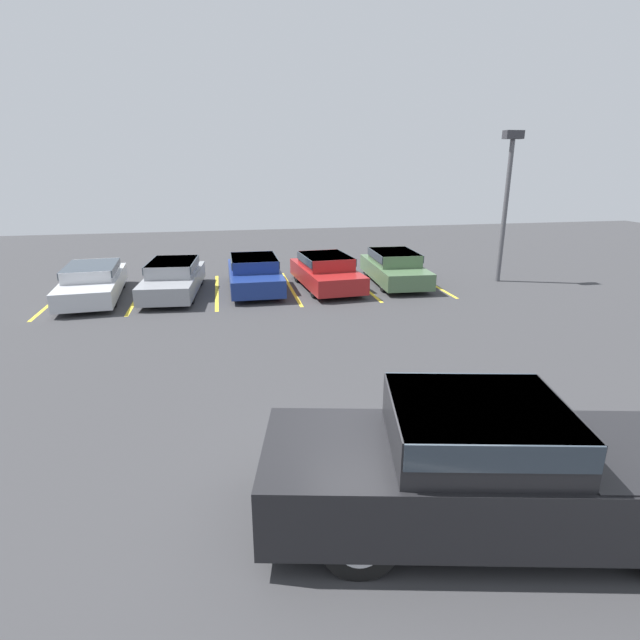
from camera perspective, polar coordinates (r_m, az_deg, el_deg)
ground_plane at (r=7.45m, az=9.82°, el=-20.03°), size 60.00×60.00×0.00m
stall_stripe_a at (r=19.54m, az=-27.94°, el=2.15°), size 0.12×5.31×0.01m
stall_stripe_b at (r=18.92m, az=-20.01°, el=2.70°), size 0.12×5.31×0.01m
stall_stripe_c at (r=18.68m, az=-11.71°, el=3.23°), size 0.12×5.31×0.01m
stall_stripe_d at (r=18.84m, az=-3.36°, el=3.69°), size 0.12×5.31×0.01m
stall_stripe_e at (r=19.38m, az=4.69°, el=4.05°), size 0.12×5.31×0.01m
stall_stripe_f at (r=20.29m, az=12.17°, el=4.33°), size 0.12×5.31×0.01m
pickup_truck at (r=6.88m, az=19.66°, el=-15.57°), size 6.15×3.17×1.75m
parked_sedan_a at (r=18.97m, az=-24.56°, el=4.12°), size 2.10×4.91×1.15m
parked_sedan_b at (r=18.55m, az=-16.41°, el=4.78°), size 2.09×4.73×1.19m
parked_sedan_c at (r=18.60m, az=-7.52°, el=5.44°), size 1.83×4.37×1.22m
parked_sedan_d at (r=18.71m, az=0.70°, el=5.68°), size 2.16×4.42×1.24m
parked_sedan_e at (r=19.69m, az=8.50°, el=6.08°), size 1.95×4.45×1.24m
light_post at (r=20.70m, az=20.62°, el=13.81°), size 0.70×0.36×5.63m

